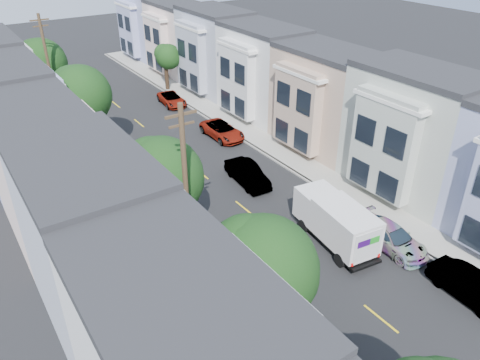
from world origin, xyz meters
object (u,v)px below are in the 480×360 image
object	(u,v)px
utility_pole_near	(186,198)
parked_left_d	(138,179)
parked_left_c	(231,276)
tree_e	(41,64)
fedex_truck	(336,221)
utility_pole_far	(50,71)
lead_sedan	(247,174)
parked_right_a	(470,287)
tree_d	(80,96)
parked_right_b	(391,237)
parked_right_c	(222,131)
tree_c	(160,179)
tree_b	(260,271)
parked_right_d	(172,99)
tree_far_r	(168,57)

from	to	relation	value
utility_pole_near	parked_left_d	size ratio (longest dim) A/B	2.28
parked_left_d	parked_left_c	bearing A→B (deg)	-94.68
tree_e	fedex_truck	xyz separation A→B (m)	(8.70, -31.34, -3.50)
utility_pole_near	utility_pole_far	distance (m)	26.00
utility_pole_near	lead_sedan	world-z (taller)	utility_pole_near
parked_right_a	tree_d	bearing A→B (deg)	115.37
fedex_truck	parked_right_b	world-z (taller)	fedex_truck
parked_right_c	tree_c	bearing A→B (deg)	-134.51
tree_c	utility_pole_near	bearing A→B (deg)	-89.97
utility_pole_far	lead_sedan	distance (m)	21.44
utility_pole_far	utility_pole_near	bearing A→B (deg)	-90.00
tree_d	parked_right_a	distance (m)	29.31
tree_c	parked_right_b	bearing A→B (deg)	-33.36
tree_c	parked_left_d	xyz separation A→B (m)	(1.40, 7.58, -4.07)
tree_c	tree_e	world-z (taller)	tree_e
utility_pole_near	parked_left_c	world-z (taller)	utility_pole_near
parked_left_d	tree_e	bearing A→B (deg)	89.64
utility_pole_far	parked_left_d	world-z (taller)	utility_pole_far
utility_pole_far	parked_left_d	bearing A→B (deg)	-84.79
tree_b	tree_d	xyz separation A→B (m)	(-0.00, 23.49, 0.51)
utility_pole_near	lead_sedan	xyz separation A→B (m)	(8.45, 6.79, -4.40)
parked_left_c	parked_right_b	bearing A→B (deg)	-14.15
utility_pole_near	lead_sedan	bearing A→B (deg)	38.78
tree_d	utility_pole_near	size ratio (longest dim) A/B	0.78
parked_right_b	utility_pole_near	bearing A→B (deg)	160.56
tree_d	lead_sedan	xyz separation A→B (m)	(8.45, -10.40, -4.64)
fedex_truck	parked_right_d	world-z (taller)	fedex_truck
tree_d	parked_right_a	world-z (taller)	tree_d
utility_pole_near	fedex_truck	world-z (taller)	utility_pole_near
tree_e	utility_pole_far	size ratio (longest dim) A/B	0.75
fedex_truck	parked_right_a	xyz separation A→B (m)	(2.51, -7.39, -0.85)
parked_right_b	parked_right_c	world-z (taller)	parked_right_b
tree_c	parked_right_d	world-z (taller)	tree_c
tree_e	parked_right_c	distance (m)	18.86
tree_far_r	parked_right_c	xyz separation A→B (m)	(-1.99, -14.48, -3.02)
tree_e	parked_right_b	distance (m)	35.63
tree_far_r	utility_pole_far	world-z (taller)	utility_pole_far
tree_d	parked_right_b	xyz separation A→B (m)	(11.20, -21.50, -4.69)
tree_e	utility_pole_near	xyz separation A→B (m)	(0.00, -29.23, 0.07)
tree_d	parked_right_b	world-z (taller)	tree_d
lead_sedan	utility_pole_far	bearing A→B (deg)	118.64
tree_far_r	parked_right_d	size ratio (longest dim) A/B	1.17
parked_left_d	parked_right_b	bearing A→B (deg)	-61.44
tree_e	parked_left_c	world-z (taller)	tree_e
parked_left_c	tree_e	bearing A→B (deg)	92.60
tree_far_r	parked_left_c	size ratio (longest dim) A/B	1.27
tree_c	parked_right_b	xyz separation A→B (m)	(11.20, -7.37, -4.09)
tree_d	utility_pole_near	xyz separation A→B (m)	(0.00, -17.19, -0.24)
parked_right_b	parked_right_d	distance (m)	28.98
parked_left_c	parked_right_a	size ratio (longest dim) A/B	0.92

